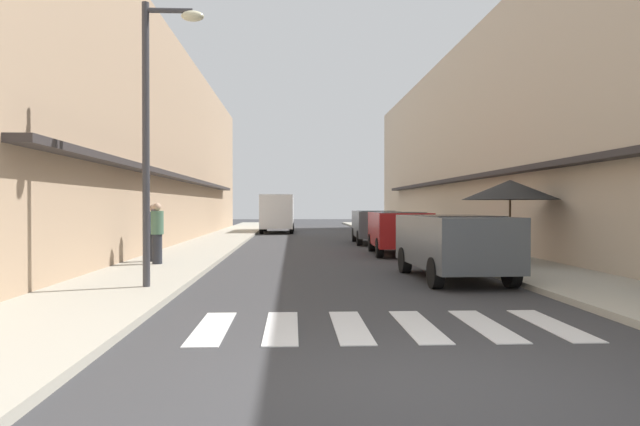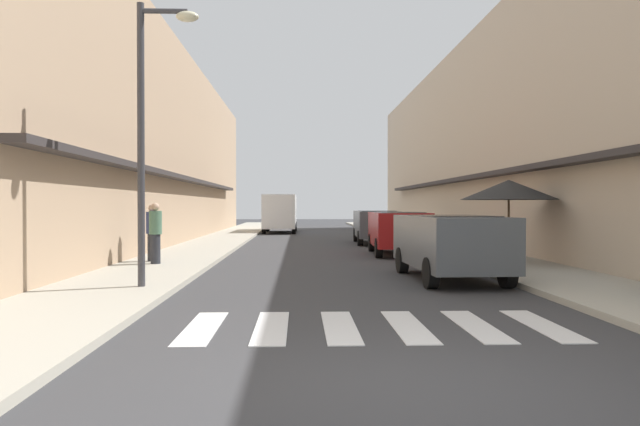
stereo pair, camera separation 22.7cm
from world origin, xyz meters
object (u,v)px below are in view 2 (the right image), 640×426
at_px(cafe_umbrella, 509,190).
at_px(pedestrian_walking_near, 155,232).
at_px(parked_car_mid, 398,228).
at_px(parked_car_far, 376,223).
at_px(pedestrian_walking_far, 152,231).
at_px(street_lamp, 151,114).
at_px(parked_car_near, 450,239).
at_px(delivery_van, 280,210).

xyz_separation_m(cafe_umbrella, pedestrian_walking_near, (-9.67, -0.01, -1.14)).
height_order(parked_car_mid, parked_car_far, same).
height_order(parked_car_mid, pedestrian_walking_far, pedestrian_walking_far).
xyz_separation_m(parked_car_mid, pedestrian_walking_far, (-7.57, -3.31, 0.04)).
distance_m(parked_car_mid, street_lamp, 10.84).
bearing_deg(parked_car_near, pedestrian_walking_far, 155.19).
distance_m(parked_car_far, pedestrian_walking_near, 12.23).
xyz_separation_m(delivery_van, cafe_umbrella, (6.97, -20.49, 0.71)).
distance_m(parked_car_near, parked_car_mid, 6.81).
height_order(street_lamp, cafe_umbrella, street_lamp).
bearing_deg(pedestrian_walking_near, parked_car_near, -20.75).
bearing_deg(cafe_umbrella, pedestrian_walking_far, 175.82).
relative_size(delivery_van, pedestrian_walking_far, 3.38).
xyz_separation_m(delivery_van, pedestrian_walking_near, (-2.69, -20.50, -0.42)).
height_order(parked_car_mid, pedestrian_walking_near, pedestrian_walking_near).
relative_size(parked_car_near, street_lamp, 0.77).
bearing_deg(street_lamp, parked_car_far, 66.12).
xyz_separation_m(parked_car_near, pedestrian_walking_near, (-7.30, 2.77, 0.06)).
bearing_deg(pedestrian_walking_far, parked_car_mid, -169.61).
relative_size(delivery_van, cafe_umbrella, 2.06).
xyz_separation_m(parked_car_mid, pedestrian_walking_near, (-7.30, -4.04, 0.06)).
bearing_deg(cafe_umbrella, delivery_van, 108.79).
xyz_separation_m(parked_car_mid, parked_car_far, (-0.00, 5.77, 0.00)).
bearing_deg(parked_car_mid, parked_car_far, 90.00).
xyz_separation_m(street_lamp, cafe_umbrella, (8.66, 4.41, -1.34)).
distance_m(street_lamp, pedestrian_walking_near, 5.15).
relative_size(parked_car_mid, pedestrian_walking_far, 2.57).
xyz_separation_m(street_lamp, pedestrian_walking_far, (-1.27, 5.14, -2.50)).
bearing_deg(parked_car_far, parked_car_near, -90.00).
distance_m(parked_car_far, pedestrian_walking_far, 11.82).
bearing_deg(pedestrian_walking_near, pedestrian_walking_far, 110.39).
relative_size(parked_car_near, parked_car_far, 0.97).
relative_size(parked_car_far, pedestrian_walking_near, 2.65).
height_order(parked_car_near, parked_car_mid, same).
bearing_deg(street_lamp, delivery_van, 86.11).
bearing_deg(parked_car_far, delivery_van, 113.30).
height_order(parked_car_far, pedestrian_walking_near, pedestrian_walking_near).
relative_size(parked_car_mid, cafe_umbrella, 1.56).
bearing_deg(parked_car_mid, parked_car_near, -90.00).
bearing_deg(parked_car_near, pedestrian_walking_near, 159.23).
distance_m(parked_car_mid, pedestrian_walking_near, 8.34).
bearing_deg(delivery_van, pedestrian_walking_far, -98.54).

